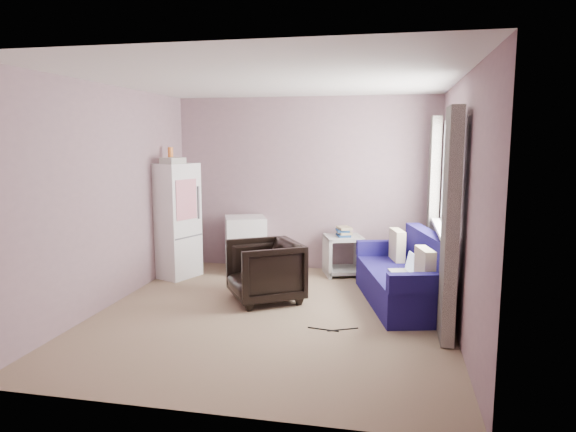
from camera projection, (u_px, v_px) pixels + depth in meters
name	position (u px, v px, depth m)	size (l,w,h in m)	color
room	(274.00, 200.00, 5.43)	(3.84, 4.24, 2.54)	#987F64
armchair	(265.00, 268.00, 6.03)	(0.77, 0.72, 0.79)	black
fridge	(174.00, 220.00, 7.07)	(0.70, 0.70, 1.79)	white
washing_machine	(246.00, 243.00, 7.41)	(0.73, 0.73, 0.79)	white
side_table	(343.00, 252.00, 7.21)	(0.63, 0.63, 0.69)	#ACACA8
sofa	(410.00, 279.00, 5.94)	(1.24, 1.96, 0.81)	navy
window_dressing	(441.00, 210.00, 5.77)	(0.17, 2.62, 2.18)	white
floor_cables	(333.00, 329.00, 5.14)	(0.50, 0.15, 0.01)	black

